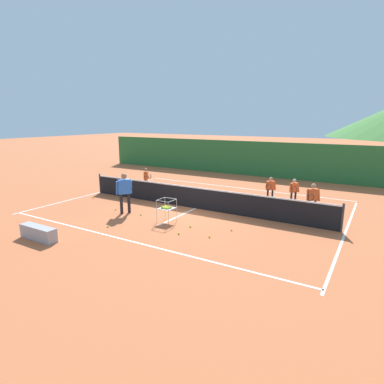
{
  "coord_description": "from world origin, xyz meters",
  "views": [
    {
      "loc": [
        6.94,
        -11.86,
        3.9
      ],
      "look_at": [
        0.54,
        -1.2,
        1.05
      ],
      "focal_mm": 29.79,
      "sensor_mm": 36.0,
      "label": 1
    }
  ],
  "objects_px": {
    "tennis_ball_6": "(116,209)",
    "tennis_ball_8": "(108,226)",
    "tennis_ball_5": "(130,202)",
    "student_2": "(294,189)",
    "tennis_ball_7": "(179,234)",
    "courtside_bench": "(38,233)",
    "tennis_ball_2": "(93,198)",
    "instructor": "(125,189)",
    "tennis_ball_4": "(232,230)",
    "tennis_ball_1": "(141,215)",
    "student_0": "(146,177)",
    "tennis_ball_0": "(190,227)",
    "student_1": "(270,187)",
    "tennis_net": "(196,198)",
    "tennis_ball_3": "(209,237)",
    "ball_cart": "(166,207)",
    "student_3": "(313,197)"
  },
  "relations": [
    {
      "from": "tennis_net",
      "to": "student_2",
      "type": "relative_size",
      "value": 9.83
    },
    {
      "from": "instructor",
      "to": "tennis_ball_4",
      "type": "height_order",
      "value": "instructor"
    },
    {
      "from": "tennis_ball_0",
      "to": "tennis_ball_5",
      "type": "height_order",
      "value": "same"
    },
    {
      "from": "student_2",
      "to": "tennis_ball_0",
      "type": "relative_size",
      "value": 17.99
    },
    {
      "from": "student_2",
      "to": "tennis_ball_7",
      "type": "relative_size",
      "value": 17.99
    },
    {
      "from": "tennis_ball_7",
      "to": "tennis_ball_8",
      "type": "height_order",
      "value": "same"
    },
    {
      "from": "tennis_net",
      "to": "tennis_ball_8",
      "type": "relative_size",
      "value": 176.85
    },
    {
      "from": "instructor",
      "to": "courtside_bench",
      "type": "xyz_separation_m",
      "value": [
        -0.37,
        -3.78,
        -0.8
      ]
    },
    {
      "from": "tennis_ball_2",
      "to": "tennis_ball_3",
      "type": "distance_m",
      "value": 7.8
    },
    {
      "from": "tennis_ball_6",
      "to": "tennis_ball_8",
      "type": "xyz_separation_m",
      "value": [
        1.4,
        -1.84,
        0.0
      ]
    },
    {
      "from": "student_1",
      "to": "tennis_ball_3",
      "type": "relative_size",
      "value": 17.74
    },
    {
      "from": "tennis_ball_1",
      "to": "courtside_bench",
      "type": "xyz_separation_m",
      "value": [
        -1.14,
        -3.86,
        0.2
      ]
    },
    {
      "from": "instructor",
      "to": "tennis_ball_0",
      "type": "height_order",
      "value": "instructor"
    },
    {
      "from": "tennis_ball_1",
      "to": "tennis_ball_3",
      "type": "xyz_separation_m",
      "value": [
        3.64,
        -0.79,
        0.0
      ]
    },
    {
      "from": "tennis_net",
      "to": "tennis_ball_6",
      "type": "height_order",
      "value": "tennis_net"
    },
    {
      "from": "ball_cart",
      "to": "tennis_ball_8",
      "type": "distance_m",
      "value": 2.29
    },
    {
      "from": "tennis_ball_7",
      "to": "courtside_bench",
      "type": "bearing_deg",
      "value": -143.19
    },
    {
      "from": "tennis_ball_7",
      "to": "tennis_ball_6",
      "type": "bearing_deg",
      "value": 164.63
    },
    {
      "from": "tennis_ball_1",
      "to": "tennis_ball_8",
      "type": "bearing_deg",
      "value": -92.27
    },
    {
      "from": "instructor",
      "to": "ball_cart",
      "type": "height_order",
      "value": "instructor"
    },
    {
      "from": "courtside_bench",
      "to": "tennis_ball_8",
      "type": "bearing_deg",
      "value": 62.65
    },
    {
      "from": "tennis_ball_5",
      "to": "tennis_ball_7",
      "type": "bearing_deg",
      "value": -28.71
    },
    {
      "from": "tennis_ball_6",
      "to": "tennis_ball_2",
      "type": "bearing_deg",
      "value": 158.56
    },
    {
      "from": "student_1",
      "to": "ball_cart",
      "type": "relative_size",
      "value": 1.34
    },
    {
      "from": "student_0",
      "to": "tennis_ball_7",
      "type": "xyz_separation_m",
      "value": [
        5.34,
        -4.86,
        -0.74
      ]
    },
    {
      "from": "student_3",
      "to": "tennis_ball_4",
      "type": "relative_size",
      "value": 20.13
    },
    {
      "from": "tennis_ball_4",
      "to": "ball_cart",
      "type": "bearing_deg",
      "value": -171.86
    },
    {
      "from": "tennis_net",
      "to": "tennis_ball_8",
      "type": "height_order",
      "value": "tennis_net"
    },
    {
      "from": "student_1",
      "to": "tennis_ball_2",
      "type": "bearing_deg",
      "value": -153.22
    },
    {
      "from": "tennis_ball_1",
      "to": "tennis_ball_7",
      "type": "height_order",
      "value": "same"
    },
    {
      "from": "tennis_ball_4",
      "to": "tennis_ball_5",
      "type": "xyz_separation_m",
      "value": [
        -5.83,
        1.12,
        0.0
      ]
    },
    {
      "from": "tennis_ball_1",
      "to": "tennis_ball_6",
      "type": "distance_m",
      "value": 1.47
    },
    {
      "from": "student_1",
      "to": "tennis_ball_7",
      "type": "distance_m",
      "value": 6.22
    },
    {
      "from": "tennis_ball_5",
      "to": "courtside_bench",
      "type": "xyz_separation_m",
      "value": [
        0.69,
        -5.2,
        0.2
      ]
    },
    {
      "from": "ball_cart",
      "to": "tennis_ball_2",
      "type": "height_order",
      "value": "ball_cart"
    },
    {
      "from": "student_0",
      "to": "courtside_bench",
      "type": "relative_size",
      "value": 0.86
    },
    {
      "from": "student_0",
      "to": "ball_cart",
      "type": "distance_m",
      "value": 5.74
    },
    {
      "from": "tennis_ball_0",
      "to": "courtside_bench",
      "type": "distance_m",
      "value": 5.17
    },
    {
      "from": "student_2",
      "to": "tennis_ball_2",
      "type": "relative_size",
      "value": 17.99
    },
    {
      "from": "student_1",
      "to": "tennis_ball_0",
      "type": "relative_size",
      "value": 17.74
    },
    {
      "from": "tennis_ball_1",
      "to": "instructor",
      "type": "bearing_deg",
      "value": -173.87
    },
    {
      "from": "student_0",
      "to": "tennis_ball_2",
      "type": "height_order",
      "value": "student_0"
    },
    {
      "from": "tennis_ball_5",
      "to": "student_2",
      "type": "bearing_deg",
      "value": 28.17
    },
    {
      "from": "student_2",
      "to": "tennis_ball_3",
      "type": "height_order",
      "value": "student_2"
    },
    {
      "from": "tennis_ball_3",
      "to": "courtside_bench",
      "type": "bearing_deg",
      "value": -147.3
    },
    {
      "from": "student_2",
      "to": "instructor",
      "type": "bearing_deg",
      "value": -138.64
    },
    {
      "from": "tennis_ball_0",
      "to": "courtside_bench",
      "type": "relative_size",
      "value": 0.05
    },
    {
      "from": "student_0",
      "to": "tennis_ball_1",
      "type": "distance_m",
      "value": 4.73
    },
    {
      "from": "student_2",
      "to": "tennis_ball_5",
      "type": "bearing_deg",
      "value": -151.83
    },
    {
      "from": "student_3",
      "to": "tennis_ball_1",
      "type": "bearing_deg",
      "value": -149.91
    }
  ]
}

